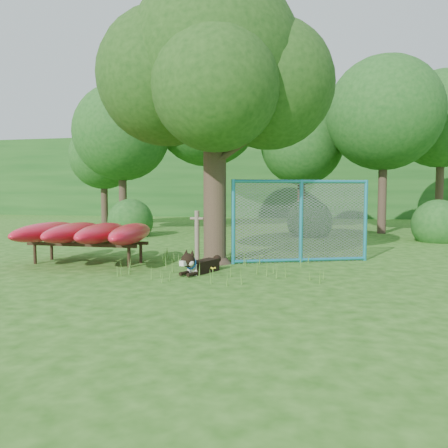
% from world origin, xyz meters
% --- Properties ---
extents(ground, '(80.00, 80.00, 0.00)m').
position_xyz_m(ground, '(0.00, 0.00, 0.00)').
color(ground, '#1F5110').
rests_on(ground, ground).
extents(oak_tree, '(5.65, 4.97, 6.93)m').
position_xyz_m(oak_tree, '(-0.16, 1.69, 4.62)').
color(oak_tree, '#38291E').
rests_on(oak_tree, ground).
extents(wooden_post, '(0.35, 0.13, 1.28)m').
position_xyz_m(wooden_post, '(-0.61, 1.73, 0.68)').
color(wooden_post, '#6C6051').
rests_on(wooden_post, ground).
extents(kayak_rack, '(3.26, 2.94, 0.99)m').
position_xyz_m(kayak_rack, '(-3.15, 0.93, 0.76)').
color(kayak_rack, black).
rests_on(kayak_rack, ground).
extents(husky_dog, '(0.68, 1.18, 0.56)m').
position_xyz_m(husky_dog, '(-0.13, 0.17, 0.20)').
color(husky_dog, black).
rests_on(husky_dog, ground).
extents(fence_section, '(3.30, 1.38, 3.42)m').
position_xyz_m(fence_section, '(1.93, 2.23, 1.03)').
color(fence_section, teal).
rests_on(fence_section, ground).
extents(wildflower_clump, '(0.11, 0.11, 0.23)m').
position_xyz_m(wildflower_clump, '(0.29, -0.25, 0.19)').
color(wildflower_clump, '#4B822A').
rests_on(wildflower_clump, ground).
extents(bg_tree_a, '(4.40, 4.40, 6.70)m').
position_xyz_m(bg_tree_a, '(-6.50, 10.00, 4.48)').
color(bg_tree_a, '#38291E').
rests_on(bg_tree_a, ground).
extents(bg_tree_b, '(5.20, 5.20, 8.22)m').
position_xyz_m(bg_tree_b, '(-3.00, 12.00, 5.61)').
color(bg_tree_b, '#38291E').
rests_on(bg_tree_b, ground).
extents(bg_tree_c, '(4.00, 4.00, 6.12)m').
position_xyz_m(bg_tree_c, '(1.50, 13.00, 4.11)').
color(bg_tree_c, '#38291E').
rests_on(bg_tree_c, ground).
extents(bg_tree_d, '(4.80, 4.80, 7.50)m').
position_xyz_m(bg_tree_d, '(5.00, 11.00, 5.08)').
color(bg_tree_d, '#38291E').
rests_on(bg_tree_d, ground).
extents(bg_tree_e, '(4.60, 4.60, 7.55)m').
position_xyz_m(bg_tree_e, '(8.00, 14.00, 5.23)').
color(bg_tree_e, '#38291E').
rests_on(bg_tree_e, ground).
extents(bg_tree_f, '(3.60, 3.60, 5.55)m').
position_xyz_m(bg_tree_f, '(-9.00, 13.00, 3.73)').
color(bg_tree_f, '#38291E').
rests_on(bg_tree_f, ground).
extents(shrub_left, '(1.80, 1.80, 1.80)m').
position_xyz_m(shrub_left, '(-5.00, 7.50, 0.00)').
color(shrub_left, '#194D19').
rests_on(shrub_left, ground).
extents(shrub_right, '(1.80, 1.80, 1.80)m').
position_xyz_m(shrub_right, '(6.50, 8.00, 0.00)').
color(shrub_right, '#194D19').
rests_on(shrub_right, ground).
extents(shrub_mid, '(1.80, 1.80, 1.80)m').
position_xyz_m(shrub_mid, '(2.00, 9.00, 0.00)').
color(shrub_mid, '#194D19').
rests_on(shrub_mid, ground).
extents(wooded_hillside, '(80.00, 12.00, 6.00)m').
position_xyz_m(wooded_hillside, '(0.00, 28.00, 3.00)').
color(wooded_hillside, '#194D19').
rests_on(wooded_hillside, ground).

